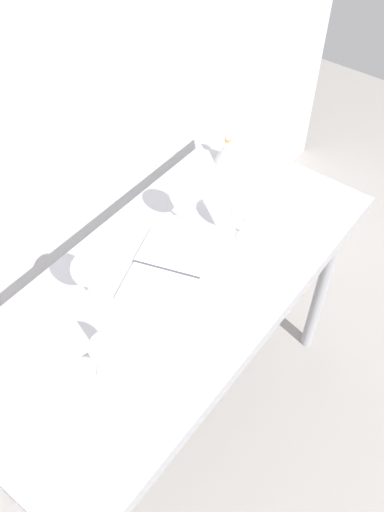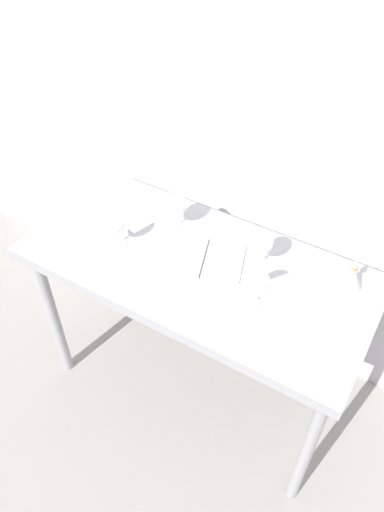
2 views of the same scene
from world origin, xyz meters
name	(u,v)px [view 2 (image 2 of 2)]	position (x,y,z in m)	size (l,w,h in m)	color
ground_plane	(196,383)	(0.00, 0.00, 0.00)	(6.00, 6.00, 0.00)	gray
back_wall	(260,116)	(0.00, 0.49, 1.30)	(3.80, 0.04, 2.60)	silver
steel_counter	(197,281)	(0.00, -0.01, 0.79)	(1.40, 0.65, 0.90)	#98989D
wine_glass_far_left	(174,205)	(-0.19, 0.13, 1.02)	(0.10, 0.10, 0.17)	white
wine_glass_far_right	(262,243)	(0.21, 0.12, 1.01)	(0.09, 0.09, 0.16)	white
wine_glass_near_right	(255,281)	(0.28, -0.09, 1.03)	(0.10, 0.10, 0.18)	white
wine_glass_near_left	(115,223)	(-0.34, -0.08, 1.01)	(0.09, 0.09, 0.16)	white
open_notebook	(204,259)	(0.01, 0.03, 0.90)	(0.36, 0.30, 0.01)	white
tasting_sheet_upper	(295,293)	(0.39, 0.04, 0.90)	(0.20, 0.25, 0.00)	white
tasting_sheet_lower	(138,212)	(-0.38, 0.13, 0.90)	(0.20, 0.20, 0.00)	white
decanter_funnel	(352,277)	(0.55, 0.18, 0.95)	(0.09, 0.09, 0.13)	#BABABA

